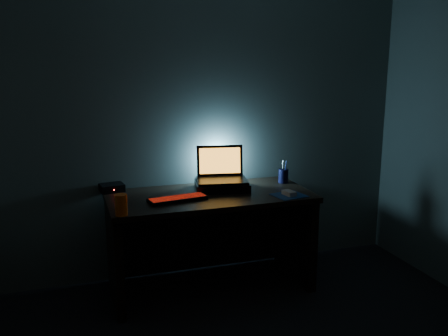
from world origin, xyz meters
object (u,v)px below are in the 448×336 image
at_px(router, 112,188).
at_px(mouse, 289,193).
at_px(laptop, 221,172).
at_px(keyboard, 178,199).
at_px(pen_cup, 283,176).
at_px(juice_glass, 121,205).

bearing_deg(router, mouse, -31.23).
height_order(laptop, router, laptop).
distance_m(laptop, router, 0.83).
relative_size(laptop, keyboard, 0.98).
distance_m(pen_cup, router, 1.35).
xyz_separation_m(mouse, juice_glass, (-1.22, -0.08, 0.05)).
height_order(juice_glass, router, juice_glass).
distance_m(keyboard, juice_glass, 0.47).
distance_m(mouse, pen_cup, 0.38).
relative_size(keyboard, pen_cup, 3.86).
height_order(mouse, pen_cup, pen_cup).
distance_m(laptop, mouse, 0.56).
xyz_separation_m(juice_glass, router, (0.00, 0.60, -0.04)).
height_order(keyboard, router, router).
xyz_separation_m(laptop, pen_cup, (0.52, -0.01, -0.06)).
height_order(laptop, pen_cup, laptop).
relative_size(laptop, juice_glass, 3.05).
height_order(laptop, mouse, laptop).
relative_size(mouse, pen_cup, 0.95).
xyz_separation_m(keyboard, juice_glass, (-0.42, -0.21, 0.06)).
height_order(keyboard, mouse, mouse).
bearing_deg(mouse, juice_glass, 173.10).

